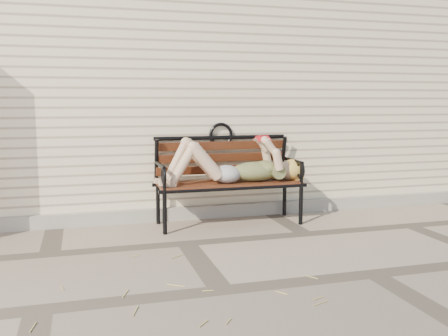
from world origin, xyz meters
name	(u,v)px	position (x,y,z in m)	size (l,w,h in m)	color
ground	(187,243)	(0.00, 0.00, 0.00)	(80.00, 80.00, 0.00)	gray
house_wall	(145,92)	(0.00, 3.00, 1.50)	(8.00, 4.00, 3.00)	#F5E7C0
foundation_strip	(169,214)	(0.00, 0.97, 0.07)	(8.00, 0.10, 0.15)	#9D998E
garden_bench	(227,167)	(0.61, 0.73, 0.63)	(1.72, 0.69, 1.12)	black
reading_woman	(231,165)	(0.63, 0.59, 0.66)	(1.63, 0.37, 0.51)	#0A3448
straw_scatter	(107,304)	(-0.81, -1.29, 0.01)	(3.06, 1.49, 0.01)	tan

